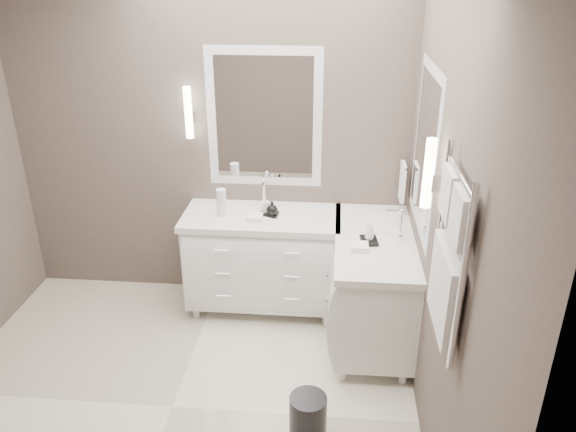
# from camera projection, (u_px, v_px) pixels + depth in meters

# --- Properties ---
(floor) EXTENTS (3.20, 3.00, 0.01)m
(floor) POSITION_uv_depth(u_px,v_px,m) (173.00, 407.00, 3.69)
(floor) COLOR #EEE6CF
(floor) RESTS_ON ground
(wall_back) EXTENTS (3.20, 0.01, 2.70)m
(wall_back) POSITION_uv_depth(u_px,v_px,m) (209.00, 141.00, 4.48)
(wall_back) COLOR #554944
(wall_back) RESTS_ON floor
(wall_front) EXTENTS (3.20, 0.01, 2.70)m
(wall_front) POSITION_uv_depth(u_px,v_px,m) (5.00, 425.00, 1.76)
(wall_front) COLOR #554944
(wall_front) RESTS_ON floor
(wall_right) EXTENTS (0.01, 3.00, 2.70)m
(wall_right) POSITION_uv_depth(u_px,v_px,m) (445.00, 232.00, 3.00)
(wall_right) COLOR #554944
(wall_right) RESTS_ON floor
(vanity_back) EXTENTS (1.24, 0.59, 0.97)m
(vanity_back) POSITION_uv_depth(u_px,v_px,m) (263.00, 255.00, 4.56)
(vanity_back) COLOR white
(vanity_back) RESTS_ON floor
(vanity_right) EXTENTS (0.59, 1.24, 0.97)m
(vanity_right) POSITION_uv_depth(u_px,v_px,m) (373.00, 281.00, 4.20)
(vanity_right) COLOR white
(vanity_right) RESTS_ON floor
(mirror_back) EXTENTS (0.90, 0.02, 1.10)m
(mirror_back) POSITION_uv_depth(u_px,v_px,m) (264.00, 119.00, 4.35)
(mirror_back) COLOR white
(mirror_back) RESTS_ON wall_back
(mirror_right) EXTENTS (0.02, 0.90, 1.10)m
(mirror_right) POSITION_uv_depth(u_px,v_px,m) (425.00, 150.00, 3.64)
(mirror_right) COLOR white
(mirror_right) RESTS_ON wall_right
(sconce_back) EXTENTS (0.06, 0.06, 0.40)m
(sconce_back) POSITION_uv_depth(u_px,v_px,m) (188.00, 114.00, 4.32)
(sconce_back) COLOR white
(sconce_back) RESTS_ON wall_back
(sconce_right) EXTENTS (0.06, 0.06, 0.40)m
(sconce_right) POSITION_uv_depth(u_px,v_px,m) (428.00, 175.00, 3.10)
(sconce_right) COLOR white
(sconce_right) RESTS_ON wall_right
(towel_bar_corner) EXTENTS (0.03, 0.22, 0.30)m
(towel_bar_corner) POSITION_uv_depth(u_px,v_px,m) (403.00, 181.00, 4.33)
(towel_bar_corner) COLOR white
(towel_bar_corner) RESTS_ON wall_right
(towel_ladder) EXTENTS (0.06, 0.58, 0.90)m
(towel_ladder) POSITION_uv_depth(u_px,v_px,m) (448.00, 262.00, 2.62)
(towel_ladder) COLOR white
(towel_ladder) RESTS_ON wall_right
(waste_bin) EXTENTS (0.23, 0.23, 0.32)m
(waste_bin) POSITION_uv_depth(u_px,v_px,m) (308.00, 418.00, 3.38)
(waste_bin) COLOR black
(waste_bin) RESTS_ON floor
(amenity_tray_back) EXTENTS (0.15, 0.12, 0.02)m
(amenity_tray_back) POSITION_uv_depth(u_px,v_px,m) (269.00, 214.00, 4.39)
(amenity_tray_back) COLOR black
(amenity_tray_back) RESTS_ON vanity_back
(amenity_tray_right) EXTENTS (0.13, 0.16, 0.02)m
(amenity_tray_right) POSITION_uv_depth(u_px,v_px,m) (369.00, 241.00, 3.98)
(amenity_tray_right) COLOR black
(amenity_tray_right) RESTS_ON vanity_right
(water_bottle) EXTENTS (0.10, 0.10, 0.22)m
(water_bottle) POSITION_uv_depth(u_px,v_px,m) (222.00, 203.00, 4.34)
(water_bottle) COLOR silver
(water_bottle) RESTS_ON vanity_back
(soap_bottle_a) EXTENTS (0.07, 0.07, 0.13)m
(soap_bottle_a) POSITION_uv_depth(u_px,v_px,m) (265.00, 204.00, 4.38)
(soap_bottle_a) COLOR white
(soap_bottle_a) RESTS_ON amenity_tray_back
(soap_bottle_b) EXTENTS (0.11, 0.11, 0.11)m
(soap_bottle_b) POSITION_uv_depth(u_px,v_px,m) (272.00, 208.00, 4.33)
(soap_bottle_b) COLOR black
(soap_bottle_b) RESTS_ON amenity_tray_back
(soap_bottle_c) EXTENTS (0.07, 0.07, 0.16)m
(soap_bottle_c) POSITION_uv_depth(u_px,v_px,m) (370.00, 229.00, 3.94)
(soap_bottle_c) COLOR white
(soap_bottle_c) RESTS_ON amenity_tray_right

